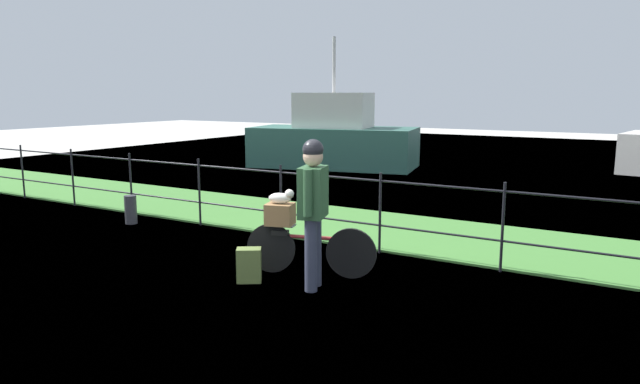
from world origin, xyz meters
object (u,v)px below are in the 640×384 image
(terrier_dog, at_px, (282,197))
(cyclist_person, at_px, (313,201))
(wooden_crate, at_px, (280,214))
(backpack_on_paving, at_px, (249,265))
(mooring_bollard, at_px, (131,210))
(bicycle_main, at_px, (309,249))
(moored_boat_mid, at_px, (334,139))

(terrier_dog, relative_size, cyclist_person, 0.19)
(wooden_crate, bearing_deg, backpack_on_paving, -104.30)
(wooden_crate, xyz_separation_m, mooring_bollard, (-3.70, 0.92, -0.49))
(wooden_crate, distance_m, terrier_dog, 0.21)
(wooden_crate, bearing_deg, bicycle_main, 17.10)
(cyclist_person, relative_size, mooring_bollard, 3.50)
(terrier_dog, relative_size, mooring_bollard, 0.67)
(moored_boat_mid, bearing_deg, terrier_dog, -63.98)
(backpack_on_paving, distance_m, mooring_bollard, 3.84)
(cyclist_person, height_order, moored_boat_mid, moored_boat_mid)
(wooden_crate, relative_size, mooring_bollard, 0.67)
(cyclist_person, bearing_deg, bicycle_main, 127.88)
(wooden_crate, height_order, cyclist_person, cyclist_person)
(bicycle_main, xyz_separation_m, backpack_on_paving, (-0.46, -0.57, -0.12))
(backpack_on_paving, relative_size, moored_boat_mid, 0.08)
(terrier_dog, xyz_separation_m, cyclist_person, (0.61, -0.28, 0.06))
(mooring_bollard, bearing_deg, bicycle_main, -11.34)
(backpack_on_paving, bearing_deg, terrier_dog, 39.87)
(mooring_bollard, bearing_deg, backpack_on_paving, -21.15)
(cyclist_person, bearing_deg, moored_boat_mid, 118.28)
(cyclist_person, bearing_deg, terrier_dog, 155.29)
(bicycle_main, height_order, backpack_on_paving, bicycle_main)
(backpack_on_paving, xyz_separation_m, moored_boat_mid, (-4.38, 9.74, 0.62))
(terrier_dog, distance_m, cyclist_person, 0.68)
(bicycle_main, relative_size, cyclist_person, 0.92)
(cyclist_person, xyz_separation_m, mooring_bollard, (-4.34, 1.19, -0.76))
(terrier_dog, height_order, moored_boat_mid, moored_boat_mid)
(bicycle_main, relative_size, terrier_dog, 4.76)
(wooden_crate, relative_size, moored_boat_mid, 0.06)
(mooring_bollard, bearing_deg, terrier_dog, -13.71)
(wooden_crate, height_order, terrier_dog, terrier_dog)
(mooring_bollard, relative_size, moored_boat_mid, 0.09)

